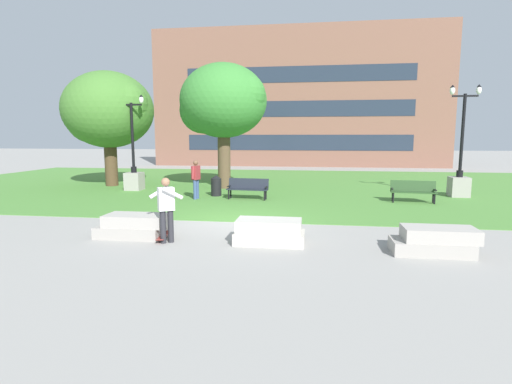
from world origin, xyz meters
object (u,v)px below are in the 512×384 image
at_px(park_bench_near_right, 413,190).
at_px(lamp_post_left, 134,171).
at_px(concrete_block_center, 133,226).
at_px(trash_bin, 216,185).
at_px(lamp_post_center, 460,174).
at_px(park_bench_near_left, 248,187).
at_px(person_bystander_near_lawn, 196,177).
at_px(person_skateboarder, 166,206).
at_px(concrete_block_right, 435,241).
at_px(skateboard, 163,237).
at_px(concrete_block_left, 269,232).

xyz_separation_m(park_bench_near_right, lamp_post_left, (-13.24, 2.05, 0.46)).
height_order(concrete_block_center, lamp_post_left, lamp_post_left).
bearing_deg(trash_bin, concrete_block_center, -93.34).
bearing_deg(concrete_block_center, lamp_post_center, 38.25).
xyz_separation_m(park_bench_near_left, lamp_post_center, (9.44, 2.07, 0.50)).
bearing_deg(person_bystander_near_lawn, person_skateboarder, -79.43).
height_order(lamp_post_left, person_bystander_near_lawn, lamp_post_left).
distance_m(concrete_block_right, skateboard, 6.87).
bearing_deg(lamp_post_left, person_skateboarder, -60.81).
bearing_deg(lamp_post_center, trash_bin, -173.14).
height_order(skateboard, trash_bin, trash_bin).
distance_m(park_bench_near_left, park_bench_near_right, 6.98).
height_order(concrete_block_left, person_bystander_near_lawn, person_bystander_near_lawn).
bearing_deg(park_bench_near_left, lamp_post_left, 161.13).
height_order(trash_bin, person_bystander_near_lawn, person_bystander_near_lawn).
height_order(concrete_block_right, park_bench_near_left, park_bench_near_left).
bearing_deg(skateboard, person_bystander_near_lawn, 99.07).
xyz_separation_m(concrete_block_left, concrete_block_right, (3.96, -0.34, 0.00)).
height_order(park_bench_near_left, lamp_post_left, lamp_post_left).
bearing_deg(concrete_block_center, trash_bin, 86.66).
distance_m(park_bench_near_left, lamp_post_center, 9.67).
height_order(skateboard, lamp_post_center, lamp_post_center).
bearing_deg(park_bench_near_right, trash_bin, 175.67).
bearing_deg(concrete_block_right, park_bench_near_left, 127.24).
bearing_deg(person_skateboarder, concrete_block_left, 5.84).
height_order(person_skateboarder, skateboard, person_skateboarder).
relative_size(person_skateboarder, skateboard, 1.65).
height_order(concrete_block_right, person_skateboarder, person_skateboarder).
bearing_deg(trash_bin, concrete_block_left, -67.07).
bearing_deg(person_skateboarder, lamp_post_center, 42.43).
xyz_separation_m(concrete_block_center, skateboard, (0.89, -0.14, -0.22)).
xyz_separation_m(person_skateboarder, park_bench_near_right, (7.91, 7.50, -0.44)).
relative_size(concrete_block_center, person_skateboarder, 1.11).
height_order(lamp_post_center, lamp_post_left, lamp_post_center).
height_order(lamp_post_center, person_bystander_near_lawn, lamp_post_center).
bearing_deg(concrete_block_left, concrete_block_right, -4.97).
bearing_deg(park_bench_near_left, concrete_block_right, -52.76).
distance_m(concrete_block_right, trash_bin, 10.99).
distance_m(person_skateboarder, park_bench_near_left, 7.48).
distance_m(lamp_post_left, trash_bin, 4.89).
height_order(person_skateboarder, trash_bin, person_skateboarder).
bearing_deg(concrete_block_left, park_bench_near_left, 103.59).
bearing_deg(concrete_block_right, concrete_block_left, 175.03).
distance_m(park_bench_near_right, person_bystander_near_lawn, 9.25).
bearing_deg(concrete_block_left, concrete_block_center, 177.84).
height_order(concrete_block_right, park_bench_near_right, park_bench_near_right).
bearing_deg(park_bench_near_left, person_bystander_near_lawn, -172.27).
distance_m(concrete_block_left, person_skateboarder, 2.75).
distance_m(concrete_block_center, park_bench_near_right, 11.48).
xyz_separation_m(concrete_block_left, park_bench_near_left, (-1.73, 7.14, 0.23)).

